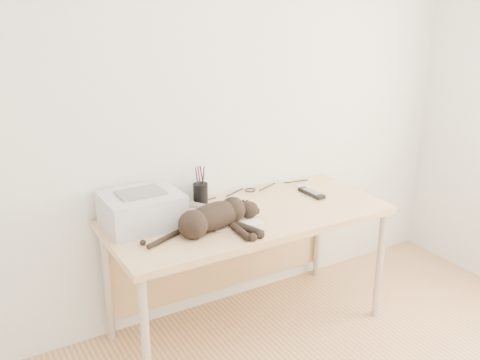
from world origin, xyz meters
TOP-DOWN VIEW (x-y plane):
  - wall_back at (0.00, 1.75)m, footprint 3.50×0.00m
  - desk at (0.00, 1.48)m, footprint 1.60×0.70m
  - printer at (-0.57, 1.55)m, footprint 0.40×0.34m
  - papers at (-0.14, 1.35)m, footprint 0.34×0.27m
  - cat at (-0.28, 1.29)m, footprint 0.69×0.32m
  - mug at (-0.33, 1.67)m, footprint 0.15×0.15m
  - pen_cup at (-0.16, 1.68)m, footprint 0.09×0.09m
  - remote_grey at (-0.22, 1.64)m, footprint 0.14×0.18m
  - remote_black at (0.49, 1.45)m, footprint 0.06×0.20m
  - mouse at (0.52, 1.58)m, footprint 0.10×0.12m
  - cable_tangle at (0.00, 1.70)m, footprint 1.36×0.07m

SIDE VIEW (x-z plane):
  - desk at x=0.00m, z-range 0.24..0.98m
  - papers at x=-0.14m, z-range 0.74..0.75m
  - cable_tangle at x=0.00m, z-range 0.74..0.75m
  - remote_grey at x=-0.22m, z-range 0.74..0.76m
  - remote_black at x=0.49m, z-range 0.74..0.76m
  - mouse at x=0.52m, z-range 0.74..0.77m
  - mug at x=-0.33m, z-range 0.74..0.84m
  - pen_cup at x=-0.16m, z-range 0.69..0.91m
  - cat at x=-0.28m, z-range 0.73..0.88m
  - printer at x=-0.57m, z-range 0.74..0.92m
  - wall_back at x=0.00m, z-range -0.45..3.05m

